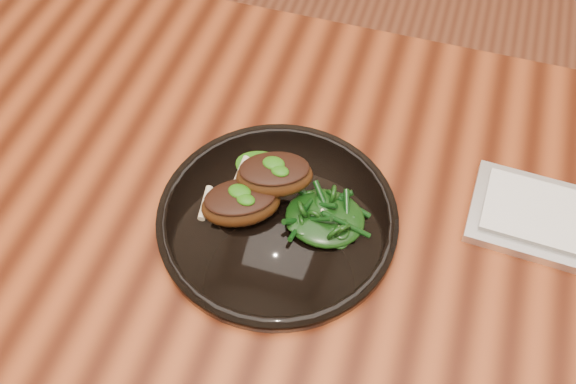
# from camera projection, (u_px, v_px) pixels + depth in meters

# --- Properties ---
(desk) EXTENTS (1.60, 0.80, 0.75)m
(desk) POSITION_uv_depth(u_px,v_px,m) (379.00, 272.00, 0.89)
(desk) COLOR #381207
(desk) RESTS_ON ground
(plate) EXTENTS (0.31, 0.31, 0.02)m
(plate) POSITION_uv_depth(u_px,v_px,m) (278.00, 218.00, 0.83)
(plate) COLOR black
(plate) RESTS_ON desk
(lamb_chop_front) EXTENTS (0.12, 0.11, 0.05)m
(lamb_chop_front) POSITION_uv_depth(u_px,v_px,m) (240.00, 203.00, 0.81)
(lamb_chop_front) COLOR #3F210C
(lamb_chop_front) RESTS_ON plate
(lamb_chop_back) EXTENTS (0.12, 0.09, 0.04)m
(lamb_chop_back) POSITION_uv_depth(u_px,v_px,m) (274.00, 174.00, 0.82)
(lamb_chop_back) COLOR #3F210C
(lamb_chop_back) RESTS_ON plate
(herb_smear) EXTENTS (0.08, 0.05, 0.01)m
(herb_smear) POSITION_uv_depth(u_px,v_px,m) (265.00, 167.00, 0.87)
(herb_smear) COLOR #134B08
(herb_smear) RESTS_ON plate
(greens_heap) EXTENTS (0.10, 0.10, 0.04)m
(greens_heap) POSITION_uv_depth(u_px,v_px,m) (325.00, 215.00, 0.81)
(greens_heap) COLOR black
(greens_heap) RESTS_ON plate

